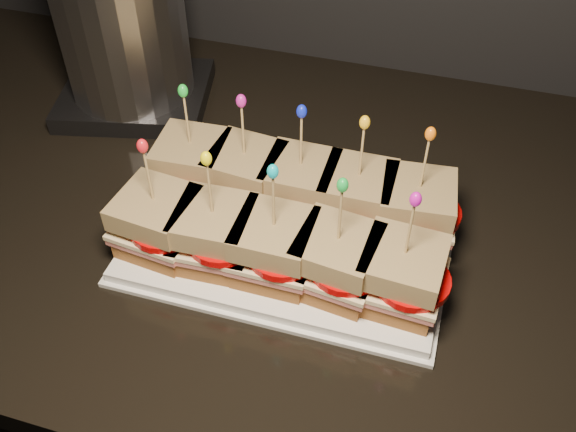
# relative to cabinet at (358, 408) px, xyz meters

# --- Properties ---
(cabinet) EXTENTS (2.14, 0.71, 0.88)m
(cabinet) POSITION_rel_cabinet_xyz_m (0.00, 0.00, 0.00)
(cabinet) COLOR black
(cabinet) RESTS_ON ground
(granite_slab) EXTENTS (2.18, 0.75, 0.04)m
(granite_slab) POSITION_rel_cabinet_xyz_m (0.00, 0.00, 0.46)
(granite_slab) COLOR black
(granite_slab) RESTS_ON cabinet
(platter) EXTENTS (0.38, 0.23, 0.02)m
(platter) POSITION_rel_cabinet_xyz_m (-0.11, -0.08, 0.49)
(platter) COLOR white
(platter) RESTS_ON granite_slab
(platter_rim) EXTENTS (0.39, 0.24, 0.01)m
(platter_rim) POSITION_rel_cabinet_xyz_m (-0.11, -0.08, 0.48)
(platter_rim) COLOR white
(platter_rim) RESTS_ON granite_slab
(sandwich_0_bread_bot) EXTENTS (0.09, 0.09, 0.02)m
(sandwich_0_bread_bot) POSITION_rel_cabinet_xyz_m (-0.25, -0.03, 0.51)
(sandwich_0_bread_bot) COLOR brown
(sandwich_0_bread_bot) RESTS_ON platter
(sandwich_0_ham) EXTENTS (0.10, 0.09, 0.01)m
(sandwich_0_ham) POSITION_rel_cabinet_xyz_m (-0.25, -0.03, 0.52)
(sandwich_0_ham) COLOR #B85152
(sandwich_0_ham) RESTS_ON sandwich_0_bread_bot
(sandwich_0_cheese) EXTENTS (0.10, 0.09, 0.01)m
(sandwich_0_cheese) POSITION_rel_cabinet_xyz_m (-0.25, -0.03, 0.53)
(sandwich_0_cheese) COLOR #FAE2A9
(sandwich_0_cheese) RESTS_ON sandwich_0_ham
(sandwich_0_tomato) EXTENTS (0.08, 0.08, 0.01)m
(sandwich_0_tomato) POSITION_rel_cabinet_xyz_m (-0.24, -0.03, 0.54)
(sandwich_0_tomato) COLOR #D10303
(sandwich_0_tomato) RESTS_ON sandwich_0_cheese
(sandwich_0_bread_top) EXTENTS (0.09, 0.09, 0.03)m
(sandwich_0_bread_top) POSITION_rel_cabinet_xyz_m (-0.25, -0.03, 0.56)
(sandwich_0_bread_top) COLOR #512E0E
(sandwich_0_bread_top) RESTS_ON sandwich_0_tomato
(sandwich_0_pick) EXTENTS (0.00, 0.00, 0.09)m
(sandwich_0_pick) POSITION_rel_cabinet_xyz_m (-0.25, -0.03, 0.60)
(sandwich_0_pick) COLOR tan
(sandwich_0_pick) RESTS_ON sandwich_0_bread_top
(sandwich_0_frill) EXTENTS (0.01, 0.01, 0.02)m
(sandwich_0_frill) POSITION_rel_cabinet_xyz_m (-0.25, -0.03, 0.65)
(sandwich_0_frill) COLOR green
(sandwich_0_frill) RESTS_ON sandwich_0_pick
(sandwich_1_bread_bot) EXTENTS (0.09, 0.09, 0.02)m
(sandwich_1_bread_bot) POSITION_rel_cabinet_xyz_m (-0.18, -0.03, 0.51)
(sandwich_1_bread_bot) COLOR brown
(sandwich_1_bread_bot) RESTS_ON platter
(sandwich_1_ham) EXTENTS (0.10, 0.10, 0.01)m
(sandwich_1_ham) POSITION_rel_cabinet_xyz_m (-0.18, -0.03, 0.52)
(sandwich_1_ham) COLOR #B85152
(sandwich_1_ham) RESTS_ON sandwich_1_bread_bot
(sandwich_1_cheese) EXTENTS (0.10, 0.10, 0.01)m
(sandwich_1_cheese) POSITION_rel_cabinet_xyz_m (-0.18, -0.03, 0.53)
(sandwich_1_cheese) COLOR #FAE2A9
(sandwich_1_cheese) RESTS_ON sandwich_1_ham
(sandwich_1_tomato) EXTENTS (0.08, 0.08, 0.01)m
(sandwich_1_tomato) POSITION_rel_cabinet_xyz_m (-0.17, -0.03, 0.54)
(sandwich_1_tomato) COLOR #D10303
(sandwich_1_tomato) RESTS_ON sandwich_1_cheese
(sandwich_1_bread_top) EXTENTS (0.09, 0.09, 0.03)m
(sandwich_1_bread_top) POSITION_rel_cabinet_xyz_m (-0.18, -0.03, 0.56)
(sandwich_1_bread_top) COLOR #512E0E
(sandwich_1_bread_top) RESTS_ON sandwich_1_tomato
(sandwich_1_pick) EXTENTS (0.00, 0.00, 0.09)m
(sandwich_1_pick) POSITION_rel_cabinet_xyz_m (-0.18, -0.03, 0.60)
(sandwich_1_pick) COLOR tan
(sandwich_1_pick) RESTS_ON sandwich_1_bread_top
(sandwich_1_frill) EXTENTS (0.01, 0.01, 0.02)m
(sandwich_1_frill) POSITION_rel_cabinet_xyz_m (-0.18, -0.03, 0.65)
(sandwich_1_frill) COLOR #C21992
(sandwich_1_frill) RESTS_ON sandwich_1_pick
(sandwich_2_bread_bot) EXTENTS (0.08, 0.08, 0.02)m
(sandwich_2_bread_bot) POSITION_rel_cabinet_xyz_m (-0.11, -0.03, 0.51)
(sandwich_2_bread_bot) COLOR brown
(sandwich_2_bread_bot) RESTS_ON platter
(sandwich_2_ham) EXTENTS (0.09, 0.09, 0.01)m
(sandwich_2_ham) POSITION_rel_cabinet_xyz_m (-0.11, -0.03, 0.52)
(sandwich_2_ham) COLOR #B85152
(sandwich_2_ham) RESTS_ON sandwich_2_bread_bot
(sandwich_2_cheese) EXTENTS (0.09, 0.09, 0.01)m
(sandwich_2_cheese) POSITION_rel_cabinet_xyz_m (-0.11, -0.03, 0.53)
(sandwich_2_cheese) COLOR #FAE2A9
(sandwich_2_cheese) RESTS_ON sandwich_2_ham
(sandwich_2_tomato) EXTENTS (0.08, 0.08, 0.01)m
(sandwich_2_tomato) POSITION_rel_cabinet_xyz_m (-0.10, -0.03, 0.54)
(sandwich_2_tomato) COLOR #D10303
(sandwich_2_tomato) RESTS_ON sandwich_2_cheese
(sandwich_2_bread_top) EXTENTS (0.08, 0.08, 0.03)m
(sandwich_2_bread_top) POSITION_rel_cabinet_xyz_m (-0.11, -0.03, 0.56)
(sandwich_2_bread_top) COLOR #512E0E
(sandwich_2_bread_top) RESTS_ON sandwich_2_tomato
(sandwich_2_pick) EXTENTS (0.00, 0.00, 0.09)m
(sandwich_2_pick) POSITION_rel_cabinet_xyz_m (-0.11, -0.03, 0.60)
(sandwich_2_pick) COLOR tan
(sandwich_2_pick) RESTS_ON sandwich_2_bread_top
(sandwich_2_frill) EXTENTS (0.01, 0.01, 0.02)m
(sandwich_2_frill) POSITION_rel_cabinet_xyz_m (-0.11, -0.03, 0.65)
(sandwich_2_frill) COLOR #1121D7
(sandwich_2_frill) RESTS_ON sandwich_2_pick
(sandwich_3_bread_bot) EXTENTS (0.08, 0.08, 0.02)m
(sandwich_3_bread_bot) POSITION_rel_cabinet_xyz_m (-0.04, -0.03, 0.51)
(sandwich_3_bread_bot) COLOR brown
(sandwich_3_bread_bot) RESTS_ON platter
(sandwich_3_ham) EXTENTS (0.09, 0.09, 0.01)m
(sandwich_3_ham) POSITION_rel_cabinet_xyz_m (-0.04, -0.03, 0.52)
(sandwich_3_ham) COLOR #B85152
(sandwich_3_ham) RESTS_ON sandwich_3_bread_bot
(sandwich_3_cheese) EXTENTS (0.09, 0.09, 0.01)m
(sandwich_3_cheese) POSITION_rel_cabinet_xyz_m (-0.04, -0.03, 0.53)
(sandwich_3_cheese) COLOR #FAE2A9
(sandwich_3_cheese) RESTS_ON sandwich_3_ham
(sandwich_3_tomato) EXTENTS (0.08, 0.08, 0.01)m
(sandwich_3_tomato) POSITION_rel_cabinet_xyz_m (-0.02, -0.03, 0.54)
(sandwich_3_tomato) COLOR #D10303
(sandwich_3_tomato) RESTS_ON sandwich_3_cheese
(sandwich_3_bread_top) EXTENTS (0.08, 0.08, 0.03)m
(sandwich_3_bread_top) POSITION_rel_cabinet_xyz_m (-0.04, -0.03, 0.56)
(sandwich_3_bread_top) COLOR #512E0E
(sandwich_3_bread_top) RESTS_ON sandwich_3_tomato
(sandwich_3_pick) EXTENTS (0.00, 0.00, 0.09)m
(sandwich_3_pick) POSITION_rel_cabinet_xyz_m (-0.04, -0.03, 0.60)
(sandwich_3_pick) COLOR tan
(sandwich_3_pick) RESTS_ON sandwich_3_bread_top
(sandwich_3_frill) EXTENTS (0.01, 0.01, 0.02)m
(sandwich_3_frill) POSITION_rel_cabinet_xyz_m (-0.04, -0.03, 0.65)
(sandwich_3_frill) COLOR yellow
(sandwich_3_frill) RESTS_ON sandwich_3_pick
(sandwich_4_bread_bot) EXTENTS (0.09, 0.09, 0.02)m
(sandwich_4_bread_bot) POSITION_rel_cabinet_xyz_m (0.03, -0.03, 0.51)
(sandwich_4_bread_bot) COLOR brown
(sandwich_4_bread_bot) RESTS_ON platter
(sandwich_4_ham) EXTENTS (0.10, 0.10, 0.01)m
(sandwich_4_ham) POSITION_rel_cabinet_xyz_m (0.03, -0.03, 0.52)
(sandwich_4_ham) COLOR #B85152
(sandwich_4_ham) RESTS_ON sandwich_4_bread_bot
(sandwich_4_cheese) EXTENTS (0.10, 0.10, 0.01)m
(sandwich_4_cheese) POSITION_rel_cabinet_xyz_m (0.03, -0.03, 0.53)
(sandwich_4_cheese) COLOR #FAE2A9
(sandwich_4_cheese) RESTS_ON sandwich_4_ham
(sandwich_4_tomato) EXTENTS (0.08, 0.08, 0.01)m
(sandwich_4_tomato) POSITION_rel_cabinet_xyz_m (0.05, -0.03, 0.54)
(sandwich_4_tomato) COLOR #D10303
(sandwich_4_tomato) RESTS_ON sandwich_4_cheese
(sandwich_4_bread_top) EXTENTS (0.09, 0.09, 0.03)m
(sandwich_4_bread_top) POSITION_rel_cabinet_xyz_m (0.03, -0.03, 0.56)
(sandwich_4_bread_top) COLOR #512E0E
(sandwich_4_bread_top) RESTS_ON sandwich_4_tomato
(sandwich_4_pick) EXTENTS (0.00, 0.00, 0.09)m
(sandwich_4_pick) POSITION_rel_cabinet_xyz_m (0.03, -0.03, 0.60)
(sandwich_4_pick) COLOR tan
(sandwich_4_pick) RESTS_ON sandwich_4_bread_top
(sandwich_4_frill) EXTENTS (0.01, 0.01, 0.02)m
(sandwich_4_frill) POSITION_rel_cabinet_xyz_m (0.03, -0.03, 0.65)
(sandwich_4_frill) COLOR orange
(sandwich_4_frill) RESTS_ON sandwich_4_pick
(sandwich_5_bread_bot) EXTENTS (0.09, 0.09, 0.02)m
(sandwich_5_bread_bot) POSITION_rel_cabinet_xyz_m (-0.25, -0.13, 0.51)
(sandwich_5_bread_bot) COLOR brown
(sandwich_5_bread_bot) RESTS_ON platter
(sandwich_5_ham) EXTENTS (0.10, 0.10, 0.01)m
(sandwich_5_ham) POSITION_rel_cabinet_xyz_m (-0.25, -0.13, 0.52)
(sandwich_5_ham) COLOR #B85152
(sandwich_5_ham) RESTS_ON sandwich_5_bread_bot
(sandwich_5_cheese) EXTENTS (0.10, 0.10, 0.01)m
(sandwich_5_cheese) POSITION_rel_cabinet_xyz_m (-0.25, -0.13, 0.53)
(sandwich_5_cheese) COLOR #FAE2A9
(sandwich_5_cheese) RESTS_ON sandwich_5_ham
(sandwich_5_tomato) EXTENTS (0.08, 0.08, 0.01)m
(sandwich_5_tomato) POSITION_rel_cabinet_xyz_m (-0.24, -0.14, 0.54)
(sandwich_5_tomato) COLOR #D10303
(sandwich_5_tomato) RESTS_ON sandwich_5_cheese
(sandwich_5_bread_top) EXTENTS (0.09, 0.09, 0.03)m
(sandwich_5_bread_top) POSITION_rel_cabinet_xyz_m (-0.25, -0.13, 0.56)
(sandwich_5_bread_top) COLOR #512E0E
(sandwich_5_bread_top) RESTS_ON sandwich_5_tomato
(sandwich_5_pick) EXTENTS (0.00, 0.00, 0.09)m
(sandwich_5_pick) POSITION_rel_cabinet_xyz_m (-0.25, -0.13, 0.60)
(sandwich_5_pick) COLOR tan
(sandwich_5_pick) RESTS_ON sandwich_5_bread_top
(sandwich_5_frill) EXTENTS (0.01, 0.01, 0.02)m
(sandwich_5_frill) POSITION_rel_cabinet_xyz_m (-0.25, -0.13, 0.65)
(sandwich_5_frill) COLOR red
(sandwich_5_frill) RESTS_ON sandwich_5_pick
(sandwich_6_bread_bot) EXTENTS (0.09, 0.09, 0.02)m
(sandwich_6_bread_bot) POSITION_rel_cabinet_xyz_m (-0.18, -0.13, 0.51)
(sandwich_6_bread_bot) COLOR brown
(sandwich_6_bread_bot) RESTS_ON platter
(sandwich_6_ham) EXTENTS (0.09, 0.09, 0.01)m
(sandwich_6_ham) POSITION_rel_cabinet_xyz_m (-0.18, -0.13, 0.52)
(sandwich_6_ham) COLOR #B85152
(sandwich_6_ham) RESTS_ON sandwich_6_bread_bot
(sandwich_6_cheese) EXTENTS (0.10, 0.09, 0.01)m
(sandwich_6_cheese) POSITION_rel_cabinet_xyz_m (-0.18, -0.13, 0.53)
(sandwich_6_cheese) COLOR #FAE2A9
(sandwich_6_cheese) RESTS_ON sandwich_6_ham
(sandwich_6_tomato) EXTENTS (0.08, 0.08, 0.01)m
(sandwich_6_tomato) POSITION_rel_cabinet_xyz_m (-0.17, -0.14, 0.54)
(sandwich_6_tomato) COLOR #D10303
(sandwich_6_tomato) RESTS_ON sandwich_6_cheese
(sandwich_6_bread_top) EXTENTS (0.09, 0.09, 0.03)m
(sandwich_6_bread_top) POSITION_rel_cabinet_xyz_m (-0.18, -0.13, 0.56)
(sandwich_6_bread_top) COLOR #512E0E
(sandwich_6_bread_top) RESTS_ON sandwich_6_tomato
(sandwich_6_pick) EXTENTS (0.00, 0.00, 0.09)m
(sandwich_6_pick) POSITION_rel_cabinet_xyz_m (-0.18, -0.13, 0.60)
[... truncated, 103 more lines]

